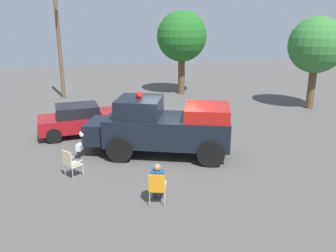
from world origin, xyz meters
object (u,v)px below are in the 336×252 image
(lawn_chair_by_car, at_px, (70,162))
(utility_pole, at_px, (60,49))
(lawn_chair_near_truck, at_px, (157,186))
(classic_hot_rod, at_px, (85,119))
(vintage_fire_truck, at_px, (162,126))
(spectator_seated, at_px, (158,181))
(oak_tree_right, at_px, (182,37))
(traffic_cone, at_px, (126,125))
(oak_tree_distant, at_px, (317,46))

(lawn_chair_by_car, relative_size, utility_pole, 0.16)
(lawn_chair_near_truck, bearing_deg, classic_hot_rod, -165.88)
(classic_hot_rod, bearing_deg, utility_pole, -171.86)
(vintage_fire_truck, relative_size, spectator_seated, 4.91)
(classic_hot_rod, bearing_deg, oak_tree_right, 137.87)
(spectator_seated, height_order, oak_tree_right, oak_tree_right)
(traffic_cone, bearing_deg, utility_pole, -159.88)
(lawn_chair_near_truck, height_order, oak_tree_distant, oak_tree_distant)
(oak_tree_right, relative_size, utility_pole, 0.91)
(classic_hot_rod, bearing_deg, vintage_fire_truck, 40.57)
(oak_tree_right, height_order, oak_tree_distant, oak_tree_right)
(lawn_chair_near_truck, distance_m, oak_tree_distant, 15.22)
(lawn_chair_near_truck, relative_size, oak_tree_distant, 0.19)
(lawn_chair_by_car, xyz_separation_m, traffic_cone, (-4.80, 2.61, -0.28))
(traffic_cone, bearing_deg, lawn_chair_near_truck, -0.81)
(utility_pole, bearing_deg, lawn_chair_near_truck, 10.91)
(spectator_seated, xyz_separation_m, utility_pole, (-15.94, -3.14, 2.70))
(lawn_chair_near_truck, bearing_deg, oak_tree_right, 160.76)
(classic_hot_rod, distance_m, traffic_cone, 2.00)
(lawn_chair_by_car, bearing_deg, traffic_cone, 151.47)
(classic_hot_rod, distance_m, lawn_chair_by_car, 4.87)
(oak_tree_distant, bearing_deg, spectator_seated, -52.78)
(spectator_seated, relative_size, traffic_cone, 2.03)
(oak_tree_distant, bearing_deg, oak_tree_right, -134.06)
(lawn_chair_by_car, bearing_deg, vintage_fire_truck, 110.69)
(lawn_chair_by_car, xyz_separation_m, utility_pole, (-13.53, -0.59, 2.81))
(vintage_fire_truck, relative_size, lawn_chair_near_truck, 6.21)
(vintage_fire_truck, height_order, utility_pole, utility_pole)
(spectator_seated, bearing_deg, oak_tree_right, 160.76)
(classic_hot_rod, height_order, utility_pole, utility_pole)
(classic_hot_rod, relative_size, lawn_chair_by_car, 4.42)
(classic_hot_rod, relative_size, lawn_chair_near_truck, 4.42)
(oak_tree_right, distance_m, traffic_cone, 10.27)
(lawn_chair_by_car, bearing_deg, oak_tree_distant, 114.51)
(classic_hot_rod, bearing_deg, oak_tree_distant, 97.09)
(classic_hot_rod, xyz_separation_m, oak_tree_distant, (-1.70, 13.65, 3.07))
(spectator_seated, distance_m, oak_tree_distant, 15.09)
(lawn_chair_near_truck, height_order, oak_tree_right, oak_tree_right)
(vintage_fire_truck, relative_size, classic_hot_rod, 1.40)
(lawn_chair_by_car, relative_size, oak_tree_right, 0.17)
(classic_hot_rod, xyz_separation_m, spectator_seated, (7.23, 1.89, -0.05))
(vintage_fire_truck, bearing_deg, classic_hot_rod, -139.43)
(vintage_fire_truck, xyz_separation_m, oak_tree_right, (-11.41, 4.23, 2.91))
(spectator_seated, xyz_separation_m, traffic_cone, (-7.21, 0.06, -0.39))
(lawn_chair_near_truck, bearing_deg, utility_pole, -169.09)
(lawn_chair_by_car, height_order, utility_pole, utility_pole)
(oak_tree_distant, relative_size, traffic_cone, 8.68)
(lawn_chair_by_car, bearing_deg, spectator_seated, 46.58)
(utility_pole, bearing_deg, vintage_fire_truck, 19.08)
(lawn_chair_by_car, bearing_deg, lawn_chair_near_truck, 44.65)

